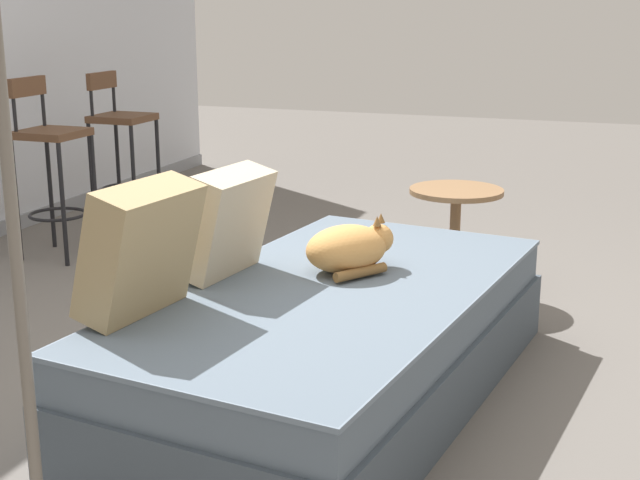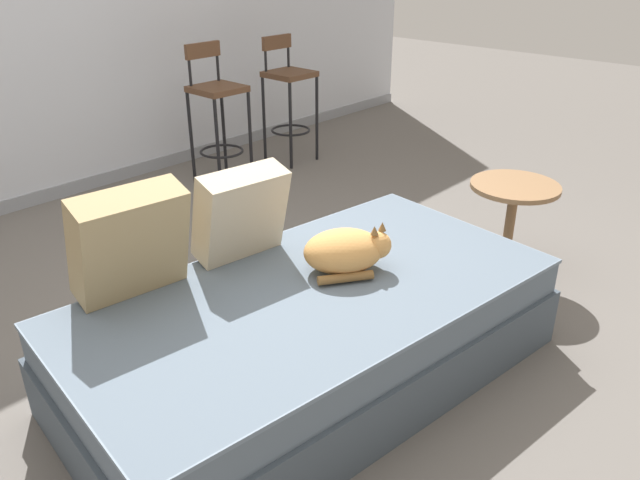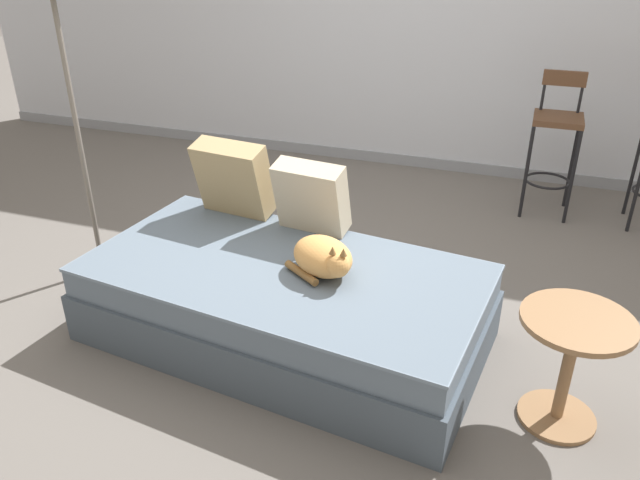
# 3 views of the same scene
# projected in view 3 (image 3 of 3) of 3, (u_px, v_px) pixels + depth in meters

# --- Properties ---
(ground_plane) EXTENTS (16.00, 16.00, 0.00)m
(ground_plane) POSITION_uv_depth(u_px,v_px,m) (312.00, 296.00, 3.48)
(ground_plane) COLOR #66605B
(ground_plane) RESTS_ON ground
(wall_back_panel) EXTENTS (8.00, 0.10, 2.60)m
(wall_back_panel) POSITION_uv_depth(u_px,v_px,m) (410.00, 2.00, 4.77)
(wall_back_panel) COLOR silver
(wall_back_panel) RESTS_ON ground
(wall_baseboard_trim) EXTENTS (8.00, 0.02, 0.09)m
(wall_baseboard_trim) POSITION_uv_depth(u_px,v_px,m) (399.00, 159.00, 5.30)
(wall_baseboard_trim) COLOR gray
(wall_baseboard_trim) RESTS_ON ground
(couch) EXTENTS (2.02, 1.23, 0.41)m
(couch) POSITION_uv_depth(u_px,v_px,m) (284.00, 302.00, 3.05)
(couch) COLOR #44505B
(couch) RESTS_ON ground
(throw_pillow_corner) EXTENTS (0.43, 0.29, 0.43)m
(throw_pillow_corner) POSITION_uv_depth(u_px,v_px,m) (234.00, 178.00, 3.39)
(throw_pillow_corner) COLOR tan
(throw_pillow_corner) RESTS_ON couch
(throw_pillow_middle) EXTENTS (0.39, 0.26, 0.39)m
(throw_pillow_middle) POSITION_uv_depth(u_px,v_px,m) (312.00, 197.00, 3.21)
(throw_pillow_middle) COLOR beige
(throw_pillow_middle) RESTS_ON couch
(cat) EXTENTS (0.40, 0.38, 0.20)m
(cat) POSITION_uv_depth(u_px,v_px,m) (324.00, 257.00, 2.86)
(cat) COLOR tan
(cat) RESTS_ON couch
(bar_stool_near_window) EXTENTS (0.32, 0.32, 0.97)m
(bar_stool_near_window) POSITION_uv_depth(u_px,v_px,m) (555.00, 137.00, 4.24)
(bar_stool_near_window) COLOR black
(bar_stool_near_window) RESTS_ON ground
(side_table) EXTENTS (0.44, 0.44, 0.51)m
(side_table) POSITION_uv_depth(u_px,v_px,m) (570.00, 355.00, 2.48)
(side_table) COLOR olive
(side_table) RESTS_ON ground
(floor_lamp) EXTENTS (0.32, 0.32, 1.79)m
(floor_lamp) POSITION_uv_depth(u_px,v_px,m) (53.00, 1.00, 3.04)
(floor_lamp) COLOR slate
(floor_lamp) RESTS_ON ground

